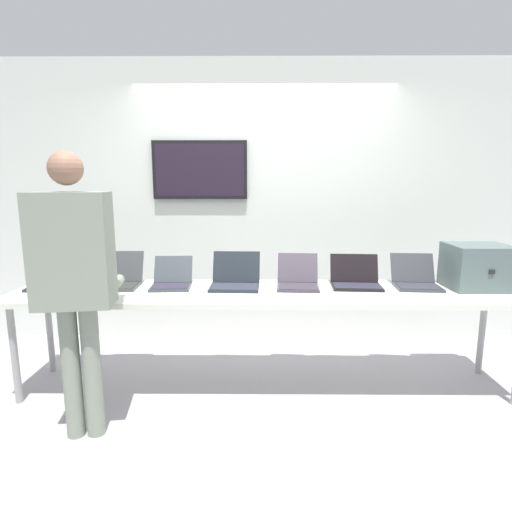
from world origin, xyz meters
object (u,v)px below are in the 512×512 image
Objects in this scene: laptop_station_0 at (54,280)px; laptop_station_5 at (356,279)px; equipment_box at (477,266)px; laptop_station_3 at (235,279)px; workbench at (265,296)px; laptop_station_6 at (416,280)px; laptop_station_1 at (116,279)px; laptop_station_2 at (172,280)px; laptop_station_4 at (298,280)px; person at (74,270)px.

laptop_station_0 reaches higher than laptop_station_5.
equipment_box is 1.87m from laptop_station_3.
workbench is at bearing -26.56° from laptop_station_3.
laptop_station_6 reaches higher than workbench.
laptop_station_1 is 0.96× the size of laptop_station_5.
laptop_station_5 is (1.44, 0.02, 0.00)m from laptop_station_2.
laptop_station_4 reaches higher than laptop_station_2.
equipment_box is 1.27× the size of laptop_station_0.
equipment_box is at bearing 14.62° from person.
equipment_box is 0.47m from laptop_station_6.
laptop_station_4 is (1.91, 0.01, -0.00)m from laptop_station_0.
laptop_station_2 is at bearing -179.10° from laptop_station_5.
laptop_station_2 is (0.44, -0.02, -0.01)m from laptop_station_1.
laptop_station_5 is (0.45, 0.01, -0.00)m from laptop_station_4.
laptop_station_3 is 1.41m from laptop_station_6.
workbench is 1.66m from laptop_station_0.
laptop_station_0 is at bearing -179.74° from laptop_station_2.
equipment_box is 1.23× the size of laptop_station_2.
laptop_station_6 is at bearing 0.48° from laptop_station_0.
laptop_station_0 is at bearing 179.81° from equipment_box.
laptop_station_1 is at bearing 173.46° from workbench.
laptop_station_4 reaches higher than workbench.
person reaches higher than laptop_station_1.
laptop_station_0 is at bearing -179.52° from laptop_station_6.
laptop_station_3 is 0.22× the size of person.
equipment_box is 1.16× the size of laptop_station_6.
laptop_station_6 reaches higher than laptop_station_5.
laptop_station_1 is at bearing 91.81° from person.
laptop_station_3 is 1.02× the size of laptop_station_6.
laptop_station_2 is (0.92, 0.00, -0.00)m from laptop_station_0.
laptop_station_1 is 0.79m from person.
person reaches higher than laptop_station_2.
laptop_station_4 is 1.61m from person.
laptop_station_2 is 0.50m from laptop_station_3.
equipment_box reaches higher than laptop_station_0.
person reaches higher than workbench.
person reaches higher than laptop_station_3.
laptop_station_1 is 0.98× the size of laptop_station_3.
workbench is 8.66× the size of equipment_box.
laptop_station_0 and laptop_station_4 have the same top height.
laptop_station_1 is 1.43m from laptop_station_4.
laptop_station_1 is at bearing 177.90° from laptop_station_2.
laptop_station_1 reaches higher than laptop_station_2.
equipment_box is (1.63, 0.10, 0.21)m from workbench.
equipment_box is 2.80m from laptop_station_1.
workbench is at bearing -168.77° from laptop_station_5.
laptop_station_5 is (0.71, 0.14, 0.10)m from workbench.
laptop_station_3 is (0.94, -0.02, 0.00)m from laptop_station_1.
laptop_station_5 is at bearing 1.65° from laptop_station_4.
workbench is at bearing -6.54° from laptop_station_1.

